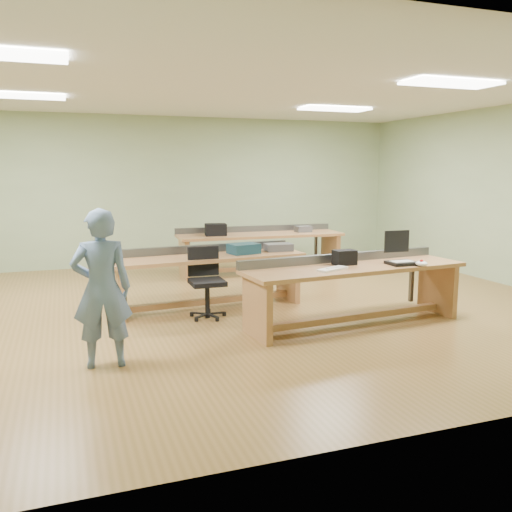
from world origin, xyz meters
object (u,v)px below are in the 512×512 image
at_px(parts_bin_teal, 244,249).
at_px(parts_bin_grey, 279,247).
at_px(workbench_front, 353,281).
at_px(task_chair, 206,292).
at_px(camera_bag, 344,257).
at_px(workbench_mid, 207,269).
at_px(person, 102,289).
at_px(workbench_back, 260,243).
at_px(drinks_can, 203,251).
at_px(mug, 210,253).
at_px(laptop_base, 402,263).

bearing_deg(parts_bin_teal, parts_bin_grey, 7.49).
relative_size(workbench_front, task_chair, 3.19).
xyz_separation_m(camera_bag, task_chair, (-1.57, 0.85, -0.51)).
height_order(workbench_front, workbench_mid, same).
relative_size(person, camera_bag, 5.71).
relative_size(workbench_back, camera_bag, 11.33).
relative_size(workbench_back, parts_bin_grey, 7.97).
distance_m(parts_bin_grey, drinks_can, 1.17).
relative_size(workbench_mid, drinks_can, 20.87).
distance_m(workbench_back, parts_bin_grey, 2.23).
bearing_deg(drinks_can, person, -128.86).
relative_size(workbench_mid, mug, 22.75).
bearing_deg(workbench_front, camera_bag, 128.64).
relative_size(person, parts_bin_teal, 3.89).
bearing_deg(person, drinks_can, -125.83).
bearing_deg(workbench_back, workbench_mid, -123.15).
distance_m(parts_bin_teal, mug, 0.53).
bearing_deg(person, task_chair, -131.77).
bearing_deg(parts_bin_grey, task_chair, -156.65).
distance_m(person, laptop_base, 3.70).
bearing_deg(task_chair, person, -133.93).
relative_size(workbench_back, task_chair, 3.38).
bearing_deg(task_chair, workbench_back, 58.21).
relative_size(parts_bin_teal, mug, 3.33).
bearing_deg(parts_bin_teal, drinks_can, -176.02).
xyz_separation_m(parts_bin_teal, drinks_can, (-0.60, -0.04, -0.00)).
bearing_deg(parts_bin_teal, laptop_base, -43.96).
xyz_separation_m(camera_bag, drinks_can, (-1.50, 1.27, -0.03)).
xyz_separation_m(person, parts_bin_grey, (2.65, 1.96, 0.02)).
xyz_separation_m(workbench_back, mug, (-1.58, -2.33, 0.24)).
bearing_deg(task_chair, workbench_mid, 74.61).
bearing_deg(camera_bag, drinks_can, 137.46).
bearing_deg(drinks_can, workbench_front, -40.47).
xyz_separation_m(task_chair, mug, (0.15, 0.37, 0.46)).
height_order(workbench_back, parts_bin_grey, workbench_back).
height_order(laptop_base, mug, mug).
relative_size(parts_bin_grey, drinks_can, 2.95).
distance_m(workbench_front, camera_bag, 0.31).
height_order(workbench_front, parts_bin_teal, parts_bin_teal).
bearing_deg(task_chair, workbench_front, -28.58).
distance_m(task_chair, parts_bin_grey, 1.43).
height_order(workbench_mid, task_chair, task_chair).
bearing_deg(workbench_back, mug, -121.70).
bearing_deg(mug, drinks_can, 150.16).
height_order(person, mug, person).
xyz_separation_m(person, task_chair, (1.41, 1.42, -0.45)).
bearing_deg(workbench_mid, laptop_base, -40.74).
height_order(workbench_mid, person, person).
xyz_separation_m(parts_bin_teal, mug, (-0.52, -0.09, -0.02)).
distance_m(workbench_back, person, 5.19).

